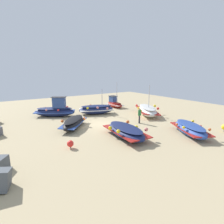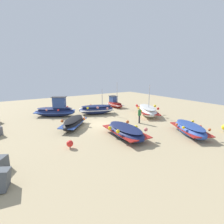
{
  "view_description": "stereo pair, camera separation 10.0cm",
  "coord_description": "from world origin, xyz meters",
  "px_view_note": "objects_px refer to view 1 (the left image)",
  "views": [
    {
      "loc": [
        -16.15,
        8.99,
        5.53
      ],
      "look_at": [
        0.8,
        -2.26,
        0.9
      ],
      "focal_mm": 28.88,
      "sensor_mm": 36.0,
      "label": 1
    },
    {
      "loc": [
        -16.21,
        8.9,
        5.53
      ],
      "look_at": [
        0.8,
        -2.26,
        0.9
      ],
      "focal_mm": 28.88,
      "sensor_mm": 36.0,
      "label": 2
    }
  ],
  "objects_px": {
    "fishing_boat_0": "(96,109)",
    "fishing_boat_4": "(190,129)",
    "fishing_boat_3": "(55,110)",
    "fishing_boat_2": "(114,103)",
    "fishing_boat_5": "(126,131)",
    "fishing_boat_1": "(147,110)",
    "mooring_buoy_0": "(70,144)",
    "person_walking": "(140,115)",
    "fishing_boat_6": "(74,123)"
  },
  "relations": [
    {
      "from": "fishing_boat_3",
      "to": "mooring_buoy_0",
      "type": "bearing_deg",
      "value": -68.91
    },
    {
      "from": "fishing_boat_3",
      "to": "fishing_boat_4",
      "type": "distance_m",
      "value": 15.51
    },
    {
      "from": "fishing_boat_0",
      "to": "fishing_boat_2",
      "type": "distance_m",
      "value": 5.29
    },
    {
      "from": "fishing_boat_0",
      "to": "fishing_boat_3",
      "type": "xyz_separation_m",
      "value": [
        1.75,
        4.85,
        0.15
      ]
    },
    {
      "from": "fishing_boat_4",
      "to": "person_walking",
      "type": "distance_m",
      "value": 5.39
    },
    {
      "from": "fishing_boat_2",
      "to": "fishing_boat_4",
      "type": "xyz_separation_m",
      "value": [
        -14.13,
        1.5,
        -0.06
      ]
    },
    {
      "from": "fishing_boat_2",
      "to": "mooring_buoy_0",
      "type": "height_order",
      "value": "fishing_boat_2"
    },
    {
      "from": "fishing_boat_0",
      "to": "fishing_boat_1",
      "type": "bearing_deg",
      "value": 160.4
    },
    {
      "from": "mooring_buoy_0",
      "to": "fishing_boat_3",
      "type": "bearing_deg",
      "value": -10.86
    },
    {
      "from": "person_walking",
      "to": "fishing_boat_6",
      "type": "bearing_deg",
      "value": -143.62
    },
    {
      "from": "fishing_boat_5",
      "to": "person_walking",
      "type": "height_order",
      "value": "person_walking"
    },
    {
      "from": "fishing_boat_2",
      "to": "mooring_buoy_0",
      "type": "distance_m",
      "value": 15.89
    },
    {
      "from": "fishing_boat_3",
      "to": "fishing_boat_6",
      "type": "relative_size",
      "value": 1.18
    },
    {
      "from": "fishing_boat_5",
      "to": "mooring_buoy_0",
      "type": "relative_size",
      "value": 8.4
    },
    {
      "from": "fishing_boat_0",
      "to": "mooring_buoy_0",
      "type": "xyz_separation_m",
      "value": [
        -8.46,
        6.81,
        -0.28
      ]
    },
    {
      "from": "fishing_boat_6",
      "to": "person_walking",
      "type": "distance_m",
      "value": 6.99
    },
    {
      "from": "fishing_boat_5",
      "to": "fishing_boat_2",
      "type": "bearing_deg",
      "value": 154.76
    },
    {
      "from": "fishing_boat_1",
      "to": "fishing_boat_4",
      "type": "distance_m",
      "value": 7.66
    },
    {
      "from": "fishing_boat_4",
      "to": "fishing_boat_6",
      "type": "relative_size",
      "value": 1.1
    },
    {
      "from": "fishing_boat_0",
      "to": "fishing_boat_4",
      "type": "bearing_deg",
      "value": 124.51
    },
    {
      "from": "fishing_boat_0",
      "to": "fishing_boat_6",
      "type": "distance_m",
      "value": 6.15
    },
    {
      "from": "fishing_boat_0",
      "to": "fishing_boat_5",
      "type": "height_order",
      "value": "fishing_boat_0"
    },
    {
      "from": "fishing_boat_2",
      "to": "fishing_boat_3",
      "type": "distance_m",
      "value": 9.51
    },
    {
      "from": "fishing_boat_6",
      "to": "fishing_boat_4",
      "type": "bearing_deg",
      "value": -93.04
    },
    {
      "from": "fishing_boat_2",
      "to": "fishing_boat_5",
      "type": "bearing_deg",
      "value": 148.06
    },
    {
      "from": "fishing_boat_1",
      "to": "mooring_buoy_0",
      "type": "relative_size",
      "value": 9.2
    },
    {
      "from": "fishing_boat_3",
      "to": "fishing_boat_4",
      "type": "bearing_deg",
      "value": -27.11
    },
    {
      "from": "fishing_boat_5",
      "to": "person_walking",
      "type": "relative_size",
      "value": 3.0
    },
    {
      "from": "fishing_boat_0",
      "to": "fishing_boat_4",
      "type": "relative_size",
      "value": 1.01
    },
    {
      "from": "fishing_boat_0",
      "to": "person_walking",
      "type": "xyz_separation_m",
      "value": [
        -6.34,
        -1.83,
        0.33
      ]
    },
    {
      "from": "fishing_boat_3",
      "to": "person_walking",
      "type": "height_order",
      "value": "fishing_boat_3"
    },
    {
      "from": "fishing_boat_3",
      "to": "mooring_buoy_0",
      "type": "height_order",
      "value": "fishing_boat_3"
    },
    {
      "from": "fishing_boat_5",
      "to": "person_walking",
      "type": "bearing_deg",
      "value": 128.04
    },
    {
      "from": "fishing_boat_1",
      "to": "fishing_boat_6",
      "type": "bearing_deg",
      "value": 120.28
    },
    {
      "from": "fishing_boat_4",
      "to": "mooring_buoy_0",
      "type": "relative_size",
      "value": 8.01
    },
    {
      "from": "fishing_boat_5",
      "to": "fishing_boat_6",
      "type": "bearing_deg",
      "value": -146.06
    },
    {
      "from": "fishing_boat_3",
      "to": "fishing_boat_2",
      "type": "bearing_deg",
      "value": 36.9
    },
    {
      "from": "fishing_boat_4",
      "to": "mooring_buoy_0",
      "type": "bearing_deg",
      "value": -80.17
    },
    {
      "from": "fishing_boat_5",
      "to": "fishing_boat_6",
      "type": "relative_size",
      "value": 1.16
    },
    {
      "from": "fishing_boat_2",
      "to": "fishing_boat_5",
      "type": "distance_m",
      "value": 13.19
    },
    {
      "from": "fishing_boat_0",
      "to": "fishing_boat_2",
      "type": "relative_size",
      "value": 1.21
    },
    {
      "from": "fishing_boat_1",
      "to": "fishing_boat_5",
      "type": "relative_size",
      "value": 1.09
    },
    {
      "from": "fishing_boat_0",
      "to": "fishing_boat_1",
      "type": "height_order",
      "value": "fishing_boat_1"
    },
    {
      "from": "person_walking",
      "to": "fishing_boat_4",
      "type": "bearing_deg",
      "value": -19.45
    },
    {
      "from": "fishing_boat_5",
      "to": "mooring_buoy_0",
      "type": "distance_m",
      "value": 4.83
    },
    {
      "from": "fishing_boat_6",
      "to": "fishing_boat_0",
      "type": "bearing_deg",
      "value": -9.12
    },
    {
      "from": "mooring_buoy_0",
      "to": "fishing_boat_1",
      "type": "bearing_deg",
      "value": -70.2
    },
    {
      "from": "fishing_boat_2",
      "to": "fishing_boat_5",
      "type": "relative_size",
      "value": 0.79
    },
    {
      "from": "fishing_boat_4",
      "to": "fishing_boat_1",
      "type": "bearing_deg",
      "value": -168.14
    },
    {
      "from": "fishing_boat_2",
      "to": "person_walking",
      "type": "xyz_separation_m",
      "value": [
        -8.91,
        2.8,
        0.38
      ]
    }
  ]
}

